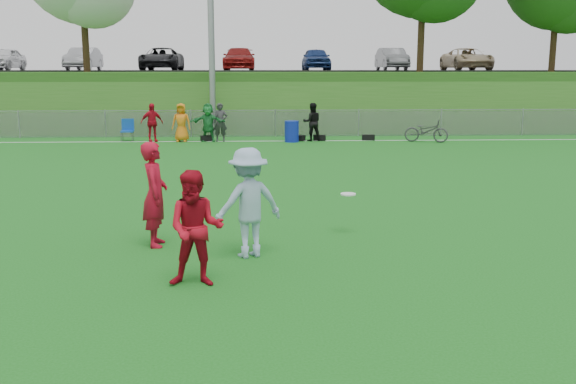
{
  "coord_description": "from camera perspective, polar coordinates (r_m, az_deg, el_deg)",
  "views": [
    {
      "loc": [
        -0.82,
        -10.59,
        3.17
      ],
      "look_at": [
        -0.3,
        0.5,
        1.04
      ],
      "focal_mm": 40.0,
      "sensor_mm": 36.0,
      "label": 1
    }
  ],
  "objects": [
    {
      "name": "player_blue",
      "position": [
        10.89,
        -3.55,
        -0.97
      ],
      "size": [
        1.39,
        1.14,
        1.88
      ],
      "primitive_type": "imported",
      "rotation": [
        0.0,
        0.0,
        3.57
      ],
      "color": "#92AECB",
      "rests_on": "ground"
    },
    {
      "name": "sideline_far",
      "position": [
        28.78,
        -1.03,
        4.56
      ],
      "size": [
        60.0,
        0.1,
        0.01
      ],
      "primitive_type": "cube",
      "color": "white",
      "rests_on": "ground"
    },
    {
      "name": "fence",
      "position": [
        30.71,
        -1.14,
        6.16
      ],
      "size": [
        58.0,
        0.06,
        1.3
      ],
      "color": "gray",
      "rests_on": "ground"
    },
    {
      "name": "spectator_row",
      "position": [
        28.74,
        -6.26,
        6.17
      ],
      "size": [
        8.07,
        0.78,
        1.69
      ],
      "color": "red",
      "rests_on": "ground"
    },
    {
      "name": "berm",
      "position": [
        41.63,
        -1.56,
        8.57
      ],
      "size": [
        120.0,
        18.0,
        3.0
      ],
      "primitive_type": "cube",
      "color": "#265A19",
      "rests_on": "ground"
    },
    {
      "name": "recycling_bin",
      "position": [
        28.4,
        0.33,
        5.4
      ],
      "size": [
        0.62,
        0.62,
        0.93
      ],
      "primitive_type": "cylinder",
      "rotation": [
        0.0,
        0.0,
        0.01
      ],
      "color": "#0E209B",
      "rests_on": "ground"
    },
    {
      "name": "player_red_left",
      "position": [
        11.79,
        -11.75,
        -0.2
      ],
      "size": [
        0.5,
        0.72,
        1.9
      ],
      "primitive_type": "imported",
      "rotation": [
        0.0,
        0.0,
        1.64
      ],
      "color": "#A70B21",
      "rests_on": "ground"
    },
    {
      "name": "camp_chair",
      "position": [
        29.63,
        -14.08,
        4.97
      ],
      "size": [
        0.58,
        0.59,
        0.99
      ],
      "rotation": [
        0.0,
        0.0,
        0.05
      ],
      "color": "#0F42A3",
      "rests_on": "ground"
    },
    {
      "name": "gear_bags",
      "position": [
        28.91,
        0.95,
        4.83
      ],
      "size": [
        7.85,
        0.56,
        0.26
      ],
      "color": "black",
      "rests_on": "ground"
    },
    {
      "name": "player_red_center",
      "position": [
        9.51,
        -8.18,
        -3.24
      ],
      "size": [
        0.88,
        0.7,
        1.74
      ],
      "primitive_type": "imported",
      "rotation": [
        0.0,
        0.0,
        -0.05
      ],
      "color": "#AA0B1C",
      "rests_on": "ground"
    },
    {
      "name": "bicycle",
      "position": [
        28.96,
        12.2,
        5.33
      ],
      "size": [
        2.01,
        1.3,
        1.0
      ],
      "primitive_type": "imported",
      "rotation": [
        0.0,
        0.0,
        1.2
      ],
      "color": "#2F2F32",
      "rests_on": "ground"
    },
    {
      "name": "frisbee",
      "position": [
        12.48,
        5.37,
        -0.19
      ],
      "size": [
        0.3,
        0.3,
        0.03
      ],
      "color": "silver",
      "rests_on": "ground"
    },
    {
      "name": "car_row",
      "position": [
        42.6,
        -3.21,
        11.73
      ],
      "size": [
        32.04,
        5.18,
        1.44
      ],
      "color": "white",
      "rests_on": "parking_lot"
    },
    {
      "name": "parking_lot",
      "position": [
        43.6,
        -1.63,
        10.71
      ],
      "size": [
        120.0,
        12.0,
        0.1
      ],
      "primitive_type": "cube",
      "color": "black",
      "rests_on": "berm"
    },
    {
      "name": "ground",
      "position": [
        11.09,
        1.7,
        -5.74
      ],
      "size": [
        120.0,
        120.0,
        0.0
      ],
      "primitive_type": "plane",
      "color": "#135C14",
      "rests_on": "ground"
    }
  ]
}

